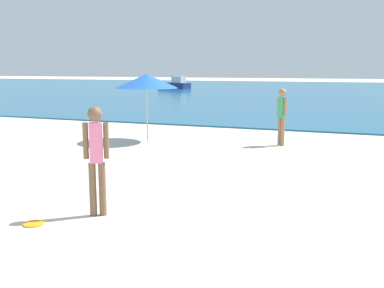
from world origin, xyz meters
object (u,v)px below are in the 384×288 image
object	(u,v)px
beach_umbrella	(147,81)
boat_far	(175,84)
frisbee	(34,224)
person_distant	(282,113)
person_standing	(96,154)

from	to	relation	value
beach_umbrella	boat_far	bearing A→B (deg)	112.39
boat_far	frisbee	bearing A→B (deg)	130.96
person_distant	boat_far	size ratio (longest dim) A/B	0.41
person_distant	boat_far	world-z (taller)	person_distant
person_standing	beach_umbrella	bearing A→B (deg)	83.05
boat_far	beach_umbrella	size ratio (longest dim) A/B	1.98
person_standing	person_distant	distance (m)	7.49
person_distant	boat_far	bearing A→B (deg)	-21.40
boat_far	beach_umbrella	distance (m)	35.64
person_distant	beach_umbrella	xyz separation A→B (m)	(-3.99, -0.63, 0.89)
person_distant	frisbee	bearing A→B (deg)	116.21
frisbee	person_distant	bearing A→B (deg)	76.13
frisbee	person_distant	distance (m)	8.36
beach_umbrella	person_standing	bearing A→B (deg)	-68.78
person_standing	person_distant	size ratio (longest dim) A/B	1.01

